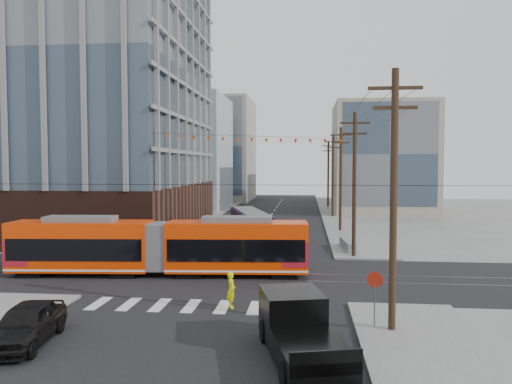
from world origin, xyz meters
TOP-DOWN VIEW (x-y plane):
  - ground at (0.00, 0.00)m, footprint 160.00×160.00m
  - office_building at (-22.00, 23.00)m, footprint 30.00×25.00m
  - bg_bldg_nw_near at (-17.00, 52.00)m, footprint 18.00×16.00m
  - bg_bldg_ne_near at (16.00, 48.00)m, footprint 14.00×14.00m
  - bg_bldg_nw_far at (-14.00, 72.00)m, footprint 16.00×18.00m
  - bg_bldg_ne_far at (18.00, 68.00)m, footprint 16.00×16.00m
  - utility_pole_near at (8.50, -6.00)m, footprint 0.30×0.30m
  - utility_pole_far at (8.50, 56.00)m, footprint 0.30×0.30m
  - streetcar at (-4.45, 3.69)m, footprint 19.02×4.08m
  - city_bus at (-0.12, 17.56)m, footprint 5.13×10.81m
  - pickup_truck at (4.77, -9.50)m, footprint 3.66×6.60m
  - black_sedan at (-6.03, -8.84)m, footprint 2.52×4.97m
  - parked_car_silver at (-5.23, 11.47)m, footprint 3.21×4.83m
  - parked_car_white at (-5.39, 18.58)m, footprint 2.61×5.07m
  - parked_car_grey at (-5.53, 22.00)m, footprint 3.17×4.75m
  - pedestrian at (1.24, -3.07)m, footprint 0.60×0.75m
  - stop_sign at (7.83, -5.64)m, footprint 0.85×0.85m
  - jersey_barrier at (8.30, 14.06)m, footprint 1.37×4.51m

SIDE VIEW (x-z plane):
  - ground at x=0.00m, z-range 0.00..0.00m
  - jersey_barrier at x=8.30m, z-range 0.00..0.89m
  - parked_car_grey at x=-5.53m, z-range 0.00..1.21m
  - parked_car_white at x=-5.39m, z-range 0.00..1.41m
  - parked_car_silver at x=-5.23m, z-range 0.00..1.50m
  - black_sedan at x=-6.03m, z-range 0.00..1.62m
  - pedestrian at x=1.24m, z-range 0.00..1.79m
  - pickup_truck at x=4.77m, z-range 0.00..2.12m
  - stop_sign at x=7.83m, z-range 0.00..2.34m
  - city_bus at x=-0.12m, z-range 0.00..3.00m
  - streetcar at x=-4.45m, z-range 0.00..3.64m
  - utility_pole_near at x=8.50m, z-range 0.00..11.00m
  - utility_pole_far at x=8.50m, z-range 0.00..11.00m
  - bg_bldg_ne_far at x=18.00m, z-range 0.00..14.00m
  - bg_bldg_ne_near at x=16.00m, z-range 0.00..16.00m
  - bg_bldg_nw_near at x=-17.00m, z-range 0.00..18.00m
  - bg_bldg_nw_far at x=-14.00m, z-range 0.00..20.00m
  - office_building at x=-22.00m, z-range 0.00..28.60m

